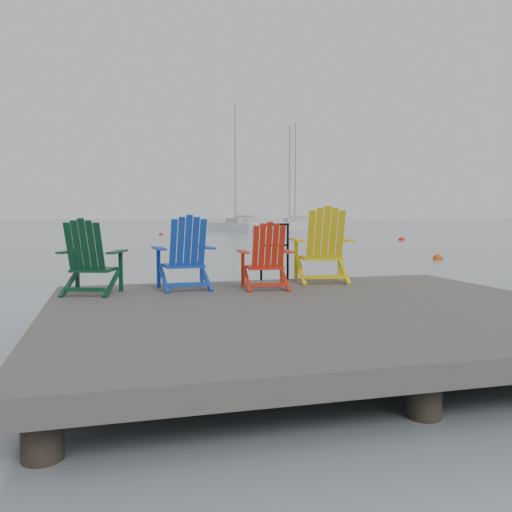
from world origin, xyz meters
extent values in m
plane|color=gray|center=(0.00, 0.00, 0.00)|extent=(400.00, 400.00, 0.00)
cube|color=#2B2926|center=(0.00, 0.00, 0.40)|extent=(6.00, 5.00, 0.20)
cylinder|color=black|center=(-2.70, -2.20, -0.30)|extent=(0.26, 0.26, 1.20)
cylinder|color=black|center=(0.00, -2.20, -0.30)|extent=(0.26, 0.26, 1.20)
cylinder|color=black|center=(-2.70, 2.20, -0.30)|extent=(0.26, 0.26, 1.20)
cylinder|color=black|center=(0.00, 2.20, -0.30)|extent=(0.26, 0.26, 1.20)
cylinder|color=black|center=(2.70, 2.20, -0.30)|extent=(0.26, 0.26, 1.20)
cylinder|color=black|center=(0.03, 2.45, 0.95)|extent=(0.04, 0.04, 0.90)
cylinder|color=black|center=(0.47, 2.45, 0.95)|extent=(0.04, 0.04, 0.90)
cylinder|color=black|center=(0.25, 2.45, 1.38)|extent=(0.48, 0.04, 0.04)
cylinder|color=black|center=(0.25, 2.45, 1.05)|extent=(0.44, 0.03, 0.03)
cube|color=#09341C|center=(-2.48, 1.68, 0.81)|extent=(0.62, 0.59, 0.04)
cube|color=#09341C|center=(-2.70, 1.96, 0.77)|extent=(0.06, 0.06, 0.53)
cube|color=#09341C|center=(-2.13, 1.76, 0.77)|extent=(0.06, 0.06, 0.53)
cube|color=#09341C|center=(-2.79, 1.77, 1.05)|extent=(0.29, 0.59, 0.03)
cube|color=#09341C|center=(-2.17, 1.56, 1.05)|extent=(0.29, 0.59, 0.03)
cube|color=#09341C|center=(-2.57, 1.39, 1.13)|extent=(0.52, 0.38, 0.65)
cube|color=#1039AE|center=(-1.28, 1.82, 0.82)|extent=(0.56, 0.51, 0.04)
cube|color=#1039AE|center=(-1.61, 1.99, 0.78)|extent=(0.05, 0.05, 0.56)
cube|color=#1039AE|center=(-0.98, 2.04, 0.78)|extent=(0.05, 0.05, 0.56)
cube|color=#1039AE|center=(-1.62, 1.77, 1.07)|extent=(0.16, 0.61, 0.03)
cube|color=#1039AE|center=(-0.94, 1.82, 1.07)|extent=(0.16, 0.61, 0.03)
cube|color=#1039AE|center=(-1.26, 1.50, 1.16)|extent=(0.51, 0.29, 0.68)
cube|color=red|center=(-0.17, 1.56, 0.79)|extent=(0.52, 0.47, 0.04)
cube|color=red|center=(-0.44, 1.77, 0.75)|extent=(0.05, 0.05, 0.51)
cube|color=red|center=(0.13, 1.71, 0.75)|extent=(0.05, 0.05, 0.51)
cube|color=red|center=(-0.48, 1.57, 1.02)|extent=(0.16, 0.56, 0.02)
cube|color=red|center=(0.13, 1.51, 1.02)|extent=(0.16, 0.56, 0.02)
cube|color=red|center=(-0.20, 1.27, 1.10)|extent=(0.47, 0.27, 0.62)
cube|color=#D9BE0C|center=(0.89, 2.10, 0.86)|extent=(0.68, 0.63, 0.04)
cube|color=#D9BE0C|center=(0.59, 2.38, 0.81)|extent=(0.06, 0.06, 0.63)
cube|color=#D9BE0C|center=(1.28, 2.25, 0.81)|extent=(0.06, 0.06, 0.63)
cube|color=#D9BE0C|center=(0.52, 2.15, 1.15)|extent=(0.26, 0.70, 0.03)
cube|color=#D9BE0C|center=(1.26, 2.01, 1.15)|extent=(0.26, 0.70, 0.03)
cube|color=#D9BE0C|center=(0.83, 1.74, 1.24)|extent=(0.60, 0.39, 0.77)
cube|color=silver|center=(9.61, 44.82, 0.25)|extent=(4.42, 9.45, 1.10)
cube|color=#9E9EA3|center=(9.71, 44.38, 0.95)|extent=(2.25, 3.05, 0.55)
cylinder|color=gray|center=(9.50, 45.27, 6.52)|extent=(0.12, 0.12, 11.43)
cube|color=silver|center=(18.53, 53.86, 0.25)|extent=(6.17, 9.16, 1.10)
cube|color=#9E9EA3|center=(18.32, 53.46, 0.95)|extent=(2.69, 3.17, 0.55)
cylinder|color=gray|center=(18.73, 54.27, 6.47)|extent=(0.12, 0.12, 11.34)
cube|color=silver|center=(16.09, 47.35, 0.25)|extent=(7.91, 2.10, 1.10)
cube|color=#9E9EA3|center=(16.49, 47.35, 0.95)|extent=(2.38, 1.45, 0.55)
cylinder|color=gray|center=(15.70, 47.35, 5.74)|extent=(0.12, 0.12, 9.87)
sphere|color=#C3420B|center=(8.68, 10.62, 0.00)|extent=(0.35, 0.35, 0.35)
sphere|color=red|center=(-4.82, 31.55, 0.00)|extent=(0.32, 0.32, 0.32)
sphere|color=red|center=(14.83, 23.58, 0.00)|extent=(0.39, 0.39, 0.39)
sphere|color=red|center=(1.54, 36.00, 0.00)|extent=(0.36, 0.36, 0.36)
camera|label=1|loc=(-2.27, -5.72, 1.53)|focal=38.00mm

